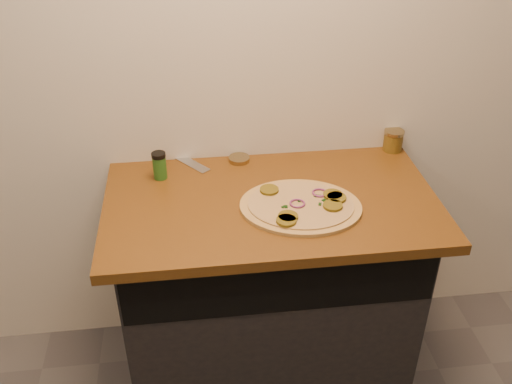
{
  "coord_description": "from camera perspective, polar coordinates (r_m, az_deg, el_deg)",
  "views": [
    {
      "loc": [
        -0.27,
        -0.27,
        2.03
      ],
      "look_at": [
        -0.06,
        1.39,
        0.95
      ],
      "focal_mm": 40.0,
      "sensor_mm": 36.0,
      "label": 1
    }
  ],
  "objects": [
    {
      "name": "salsa_jar",
      "position": [
        2.41,
        13.56,
        5.05
      ],
      "size": [
        0.08,
        0.08,
        0.09
      ],
      "color": "maroon",
      "rests_on": "countertop"
    },
    {
      "name": "cabinet",
      "position": [
        2.37,
        1.25,
        -9.77
      ],
      "size": [
        1.1,
        0.6,
        0.86
      ],
      "primitive_type": "cube",
      "color": "black",
      "rests_on": "ground"
    },
    {
      "name": "mason_jar_lid",
      "position": [
        2.28,
        -1.7,
        3.31
      ],
      "size": [
        0.09,
        0.09,
        0.02
      ],
      "primitive_type": "cylinder",
      "rotation": [
        0.0,
        0.0,
        0.09
      ],
      "color": "#927F55",
      "rests_on": "countertop"
    },
    {
      "name": "countertop",
      "position": [
        2.07,
        1.52,
        -1.11
      ],
      "size": [
        1.2,
        0.7,
        0.04
      ],
      "primitive_type": "cube",
      "color": "brown",
      "rests_on": "cabinet"
    },
    {
      "name": "spice_shaker",
      "position": [
        2.18,
        -9.62,
        2.63
      ],
      "size": [
        0.05,
        0.05,
        0.11
      ],
      "color": "#275B1C",
      "rests_on": "countertop"
    },
    {
      "name": "flour_spill",
      "position": [
        1.98,
        7.5,
        -2.41
      ],
      "size": [
        0.16,
        0.16,
        0.0
      ],
      "primitive_type": "cylinder",
      "rotation": [
        0.0,
        0.0,
        0.08
      ],
      "color": "white",
      "rests_on": "countertop"
    },
    {
      "name": "pizza",
      "position": [
        2.0,
        4.55,
        -1.38
      ],
      "size": [
        0.49,
        0.49,
        0.03
      ],
      "color": "tan",
      "rests_on": "countertop"
    },
    {
      "name": "chefs_knife",
      "position": [
        2.35,
        -8.09,
        3.78
      ],
      "size": [
        0.23,
        0.28,
        0.02
      ],
      "color": "#B7BAC1",
      "rests_on": "countertop"
    }
  ]
}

